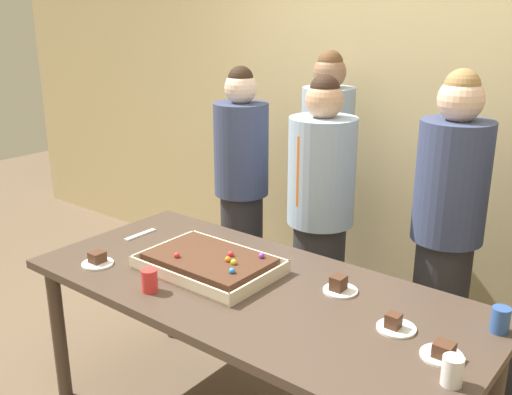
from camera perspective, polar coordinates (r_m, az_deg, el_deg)
interior_back_panel at (r=3.73m, az=15.54°, el=10.42°), size 8.00×0.12×3.00m
party_table at (r=2.63m, az=-0.25°, el=-10.27°), size 2.07×0.94×0.79m
sheet_cake at (r=2.72m, az=-4.60°, el=-6.46°), size 0.62×0.43×0.10m
plated_slice_near_left at (r=2.56m, az=8.14°, el=-8.63°), size 0.15×0.15×0.07m
plated_slice_near_right at (r=2.32m, az=13.44°, el=-12.04°), size 0.15×0.15×0.07m
plated_slice_far_left at (r=2.20m, az=17.79°, el=-14.25°), size 0.15×0.15×0.06m
plated_slice_far_right at (r=2.89m, az=-15.23°, el=-5.95°), size 0.15×0.15×0.06m
drink_cup_nearest at (r=2.05m, az=18.64°, el=-15.76°), size 0.07×0.07×0.10m
drink_cup_middle at (r=2.56m, az=-10.36°, el=-7.98°), size 0.07×0.07×0.10m
drink_cup_far_end at (r=2.41m, az=22.77°, el=-10.97°), size 0.07×0.07×0.10m
cake_server_utensil at (r=3.20m, az=-11.25°, el=-3.57°), size 0.03×0.20×0.01m
person_serving_front at (r=3.09m, az=18.12°, el=-3.26°), size 0.35×0.35×1.69m
person_green_shirt_behind at (r=3.25m, az=6.28°, el=-2.13°), size 0.37×0.37×1.63m
person_striped_tie_right at (r=3.79m, az=-1.42°, el=0.86°), size 0.35×0.35×1.62m
person_far_right_suit at (r=3.68m, az=6.80°, el=1.28°), size 0.32×0.32×1.72m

